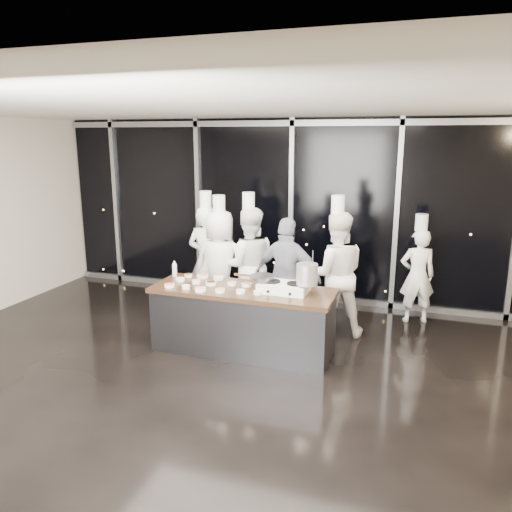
{
  "coord_description": "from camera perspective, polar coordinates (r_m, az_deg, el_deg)",
  "views": [
    {
      "loc": [
        2.21,
        -5.09,
        2.88
      ],
      "look_at": [
        0.09,
        1.2,
        1.29
      ],
      "focal_mm": 35.0,
      "sensor_mm": 36.0,
      "label": 1
    }
  ],
  "objects": [
    {
      "name": "window_wall",
      "position": [
        8.89,
        4.1,
        5.18
      ],
      "size": [
        8.9,
        0.11,
        3.2
      ],
      "color": "black",
      "rests_on": "ground"
    },
    {
      "name": "guest",
      "position": [
        7.32,
        3.58,
        -2.41
      ],
      "size": [
        1.07,
        0.54,
        1.75
      ],
      "rotation": [
        0.0,
        0.0,
        3.03
      ],
      "color": "#131D36",
      "rests_on": "ground"
    },
    {
      "name": "ground",
      "position": [
        6.25,
        -4.41,
        -13.97
      ],
      "size": [
        9.0,
        9.0,
        0.0
      ],
      "primitive_type": "plane",
      "color": "black",
      "rests_on": "ground"
    },
    {
      "name": "frying_pan",
      "position": [
        6.6,
        0.62,
        -2.44
      ],
      "size": [
        0.55,
        0.32,
        0.05
      ],
      "rotation": [
        0.0,
        0.0,
        -0.02
      ],
      "color": "slate",
      "rests_on": "stove"
    },
    {
      "name": "chef_far_left",
      "position": [
        8.17,
        -5.63,
        -0.41
      ],
      "size": [
        0.7,
        0.49,
        2.04
      ],
      "rotation": [
        0.0,
        0.0,
        3.06
      ],
      "color": "white",
      "rests_on": "ground"
    },
    {
      "name": "stock_pot",
      "position": [
        6.37,
        5.85,
        -2.08
      ],
      "size": [
        0.27,
        0.27,
        0.27
      ],
      "primitive_type": "cylinder",
      "rotation": [
        0.0,
        0.0,
        -0.02
      ],
      "color": "silver",
      "rests_on": "stove"
    },
    {
      "name": "demo_counter",
      "position": [
        6.83,
        -1.5,
        -7.31
      ],
      "size": [
        2.46,
        0.86,
        0.9
      ],
      "color": "#323237",
      "rests_on": "ground"
    },
    {
      "name": "room_shell",
      "position": [
        5.52,
        -3.14,
        6.89
      ],
      "size": [
        9.02,
        7.02,
        3.21
      ],
      "color": "beige",
      "rests_on": "ground"
    },
    {
      "name": "stove",
      "position": [
        6.52,
        3.16,
        -3.59
      ],
      "size": [
        0.64,
        0.42,
        0.14
      ],
      "rotation": [
        0.0,
        0.0,
        -0.02
      ],
      "color": "white",
      "rests_on": "demo_counter"
    },
    {
      "name": "prep_bowls",
      "position": [
        6.85,
        -5.28,
        -3.13
      ],
      "size": [
        1.35,
        0.75,
        0.05
      ],
      "color": "white",
      "rests_on": "demo_counter"
    },
    {
      "name": "chef_side",
      "position": [
        8.21,
        17.97,
        -2.01
      ],
      "size": [
        0.63,
        0.51,
        1.73
      ],
      "rotation": [
        0.0,
        0.0,
        3.45
      ],
      "color": "white",
      "rests_on": "ground"
    },
    {
      "name": "chef_center",
      "position": [
        7.82,
        -0.83,
        -1.0
      ],
      "size": [
        1.08,
        0.97,
        2.06
      ],
      "rotation": [
        0.0,
        0.0,
        3.51
      ],
      "color": "white",
      "rests_on": "ground"
    },
    {
      "name": "chef_left",
      "position": [
        7.88,
        -4.14,
        -1.08
      ],
      "size": [
        0.87,
        0.57,
        2.01
      ],
      "rotation": [
        0.0,
        0.0,
        3.14
      ],
      "color": "white",
      "rests_on": "ground"
    },
    {
      "name": "chef_right",
      "position": [
        7.37,
        9.05,
        -2.0
      ],
      "size": [
        1.07,
        0.94,
        2.08
      ],
      "rotation": [
        0.0,
        0.0,
        3.45
      ],
      "color": "white",
      "rests_on": "ground"
    },
    {
      "name": "squeeze_bottle",
      "position": [
        7.31,
        -9.3,
        -1.45
      ],
      "size": [
        0.07,
        0.07,
        0.24
      ],
      "color": "silver",
      "rests_on": "demo_counter"
    }
  ]
}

